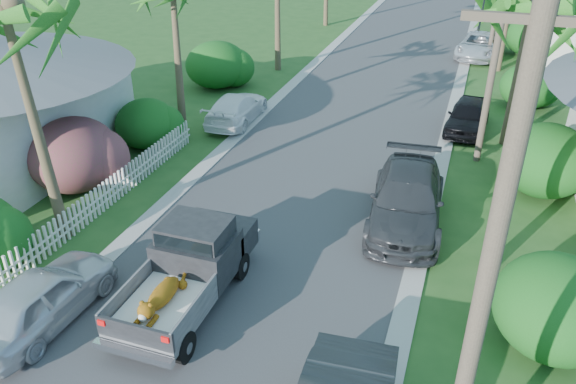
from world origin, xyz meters
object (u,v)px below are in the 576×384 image
at_px(utility_pole_b, 497,44).
at_px(utility_pole_a, 480,309).
at_px(parked_car_rm, 407,200).
at_px(parked_car_rd, 480,46).
at_px(parked_car_ln, 41,298).
at_px(parked_car_rf, 468,116).
at_px(palm_l_a, 8,6).
at_px(parked_car_lf, 236,108).
at_px(pickup_truck, 193,262).

bearing_deg(utility_pole_b, utility_pole_a, -90.00).
xyz_separation_m(parked_car_rm, utility_pole_b, (2.00, 5.53, 3.80)).
bearing_deg(parked_car_rd, parked_car_ln, -99.91).
relative_size(parked_car_rf, palm_l_a, 0.48).
xyz_separation_m(parked_car_rd, palm_l_a, (-11.20, -25.62, 6.22)).
height_order(parked_car_rm, parked_car_lf, parked_car_rm).
bearing_deg(utility_pole_b, parked_car_ln, -126.52).
relative_size(parked_car_ln, utility_pole_b, 0.47).
height_order(parked_car_rf, parked_car_lf, parked_car_rf).
height_order(parked_car_rd, utility_pole_a, utility_pole_a).
bearing_deg(utility_pole_b, parked_car_rm, -109.89).
bearing_deg(utility_pole_a, parked_car_rm, 101.92).
xyz_separation_m(pickup_truck, parked_car_ln, (-3.03, -2.18, -0.29)).
bearing_deg(parked_car_rf, parked_car_lf, -161.78).
bearing_deg(utility_pole_b, parked_car_rd, 92.20).
distance_m(parked_car_rf, parked_car_ln, 18.59).
bearing_deg(parked_car_rm, parked_car_rd, 81.74).
bearing_deg(utility_pole_a, parked_car_rd, 91.12).
xyz_separation_m(palm_l_a, utility_pole_b, (11.80, 10.00, -2.33)).
height_order(parked_car_rm, parked_car_rd, parked_car_rm).
distance_m(pickup_truck, utility_pole_a, 8.61).
distance_m(parked_car_ln, palm_l_a, 7.27).
distance_m(pickup_truck, palm_l_a, 7.86).
height_order(parked_car_rd, palm_l_a, palm_l_a).
xyz_separation_m(pickup_truck, parked_car_rf, (6.13, 14.00, -0.33)).
distance_m(parked_car_lf, utility_pole_a, 19.34).
xyz_separation_m(pickup_truck, utility_pole_b, (6.73, 10.99, 3.59)).
bearing_deg(parked_car_ln, utility_pole_a, 171.83).
xyz_separation_m(parked_car_lf, utility_pole_b, (10.60, -0.68, 3.95)).
bearing_deg(parked_car_ln, utility_pole_b, -124.05).
distance_m(parked_car_rd, utility_pole_a, 30.87).
bearing_deg(parked_car_lf, utility_pole_a, 121.66).
xyz_separation_m(parked_car_rm, parked_car_rd, (1.40, 21.15, -0.08)).
relative_size(parked_car_rd, utility_pole_a, 0.57).
bearing_deg(palm_l_a, parked_car_rm, 24.53).
bearing_deg(pickup_truck, utility_pole_b, 58.53).
xyz_separation_m(pickup_truck, palm_l_a, (-5.07, 0.99, 5.92)).
xyz_separation_m(pickup_truck, parked_car_rm, (4.73, 5.46, -0.21)).
bearing_deg(parked_car_lf, parked_car_ln, 91.10).
xyz_separation_m(parked_car_rm, parked_car_rf, (1.40, 8.54, -0.13)).
bearing_deg(palm_l_a, parked_car_lf, 83.59).
bearing_deg(parked_car_lf, parked_car_rm, 141.77).
bearing_deg(parked_car_ln, parked_car_lf, -84.03).
bearing_deg(utility_pole_a, utility_pole_b, 90.00).
distance_m(pickup_truck, parked_car_lf, 12.30).
height_order(parked_car_rm, utility_pole_a, utility_pole_a).
distance_m(pickup_truck, parked_car_rm, 7.22).
relative_size(parked_car_rf, parked_car_ln, 0.93).
height_order(pickup_truck, parked_car_ln, pickup_truck).
bearing_deg(utility_pole_b, palm_l_a, -139.72).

